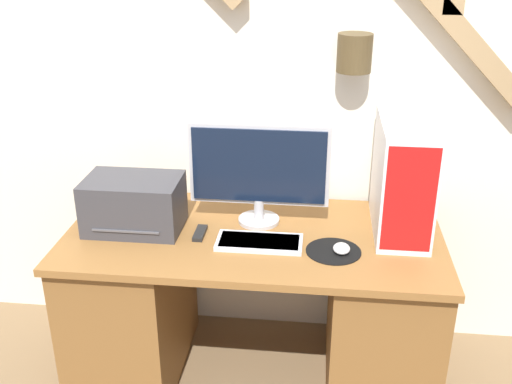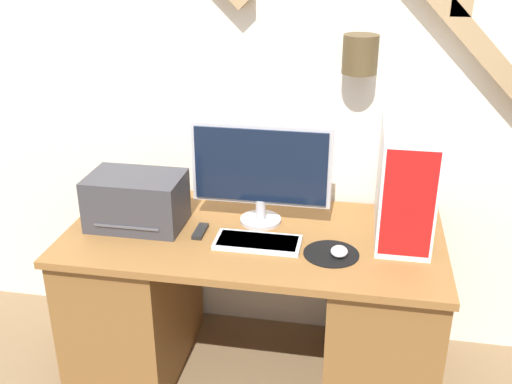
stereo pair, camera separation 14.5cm
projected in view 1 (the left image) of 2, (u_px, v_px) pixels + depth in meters
wall_back at (267, 50)px, 2.53m from camera, size 6.40×0.19×2.70m
desk at (254, 304)px, 2.54m from camera, size 1.51×0.74×0.71m
monitor at (259, 169)px, 2.41m from camera, size 0.57×0.17×0.42m
keyboard at (259, 242)px, 2.32m from camera, size 0.33×0.15×0.02m
mousepad at (333, 251)px, 2.27m from camera, size 0.21×0.21×0.00m
mouse at (342, 249)px, 2.25m from camera, size 0.06×0.08×0.03m
computer_tower at (403, 177)px, 2.35m from camera, size 0.20×0.45×0.45m
printer at (134, 204)px, 2.41m from camera, size 0.38×0.26×0.22m
remote_control at (200, 233)px, 2.39m from camera, size 0.04×0.12×0.02m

